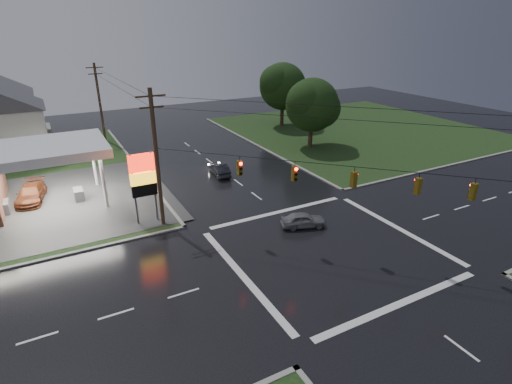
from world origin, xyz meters
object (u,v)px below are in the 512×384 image
house_near (3,122)px  car_north (220,169)px  pylon_sign (143,177)px  car_pump (31,194)px  tree_ne_near (313,105)px  tree_ne_far (284,86)px  utility_pole_nw (157,158)px  utility_pole_n (100,102)px  car_crossing (303,220)px

house_near → car_north: 27.33m
house_near → pylon_sign: bearing=-67.7°
pylon_sign → car_pump: pylon_sign is taller
car_pump → car_north: bearing=4.5°
tree_ne_near → tree_ne_far: bearing=75.9°
pylon_sign → tree_ne_near: bearing=25.0°
utility_pole_nw → tree_ne_far: (26.65, 24.49, 0.46)m
utility_pole_n → tree_ne_near: bearing=-34.1°
utility_pole_nw → car_north: utility_pole_nw is taller
utility_pole_n → car_pump: bearing=-117.4°
car_north → car_crossing: car_north is taller
utility_pole_n → car_north: bearing=-66.6°
tree_ne_far → car_crossing: 35.03m
tree_ne_far → car_north: 24.72m
house_near → car_crossing: 38.86m
car_north → car_pump: size_ratio=0.76×
pylon_sign → car_north: 12.67m
utility_pole_n → car_north: 22.40m
house_near → car_crossing: bearing=-56.5°
house_near → tree_ne_far: 38.19m
pylon_sign → house_near: bearing=112.3°
utility_pole_nw → car_pump: bearing=132.3°
car_north → tree_ne_near: bearing=-158.7°
pylon_sign → car_pump: bearing=131.9°
car_pump → car_crossing: bearing=-29.3°
tree_ne_far → car_crossing: bearing=-119.0°
house_near → tree_ne_far: (38.10, -2.01, 1.77)m
tree_ne_near → utility_pole_n: bearing=145.9°
house_near → car_pump: 16.69m
house_near → utility_pole_nw: bearing=-66.6°
car_crossing → car_pump: car_pump is taller
tree_ne_far → pylon_sign: bearing=-139.6°
tree_ne_near → car_north: bearing=-164.8°
tree_ne_far → car_pump: 39.10m
house_near → tree_ne_near: (35.09, -14.01, 1.16)m
pylon_sign → utility_pole_n: bearing=87.9°
tree_ne_near → tree_ne_far: 12.39m
utility_pole_nw → tree_ne_far: 36.20m
car_north → car_pump: car_pump is taller
car_crossing → car_north: bearing=24.2°
utility_pole_n → house_near: 11.67m
pylon_sign → utility_pole_n: (1.00, 27.50, 1.46)m
pylon_sign → utility_pole_nw: bearing=-45.0°
utility_pole_nw → utility_pole_n: size_ratio=1.05×
pylon_sign → utility_pole_n: 27.56m
car_pump → utility_pole_n: bearing=73.2°
tree_ne_near → car_pump: 33.46m
tree_ne_far → house_near: bearing=177.0°
car_north → house_near: bearing=-35.8°
pylon_sign → tree_ne_far: 36.35m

